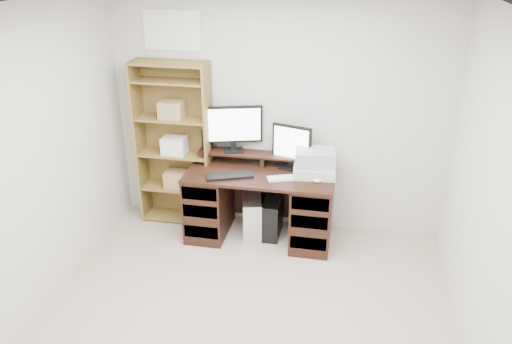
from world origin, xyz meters
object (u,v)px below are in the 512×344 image
(desk, at_px, (260,204))
(bookshelf, at_px, (175,143))
(tower_silver, at_px, (252,215))
(monitor_wide, at_px, (233,126))
(printer, at_px, (314,171))
(tower_black, at_px, (272,217))
(monitor_small, at_px, (292,145))

(desk, height_order, bookshelf, bookshelf)
(tower_silver, bearing_deg, desk, -34.35)
(monitor_wide, bearing_deg, printer, -29.15)
(printer, bearing_deg, bookshelf, 169.11)
(desk, bearing_deg, bookshelf, 167.66)
(monitor_wide, relative_size, tower_black, 1.45)
(monitor_wide, height_order, tower_black, monitor_wide)
(printer, xyz_separation_m, bookshelf, (-1.52, 0.17, 0.12))
(tower_black, bearing_deg, desk, -153.55)
(tower_black, xyz_separation_m, bookshelf, (-1.10, 0.15, 0.71))
(tower_silver, bearing_deg, printer, -12.33)
(printer, relative_size, tower_black, 1.00)
(desk, distance_m, tower_silver, 0.20)
(monitor_wide, xyz_separation_m, tower_black, (0.46, -0.18, -0.93))
(desk, distance_m, bookshelf, 1.13)
(desk, distance_m, monitor_small, 0.70)
(desk, distance_m, monitor_wide, 0.86)
(printer, bearing_deg, tower_silver, 175.80)
(printer, distance_m, bookshelf, 1.54)
(monitor_small, xyz_separation_m, tower_silver, (-0.39, -0.14, -0.79))
(printer, relative_size, tower_silver, 0.96)
(monitor_small, relative_size, bookshelf, 0.26)
(monitor_small, bearing_deg, tower_silver, -143.64)
(tower_black, height_order, bookshelf, bookshelf)
(monitor_small, height_order, printer, monitor_small)
(monitor_small, bearing_deg, bookshelf, -165.16)
(monitor_wide, bearing_deg, tower_silver, -56.59)
(desk, height_order, monitor_wide, monitor_wide)
(monitor_small, distance_m, tower_silver, 0.89)
(printer, bearing_deg, desk, 179.68)
(bookshelf, bearing_deg, printer, -6.52)
(bookshelf, bearing_deg, tower_silver, -11.29)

